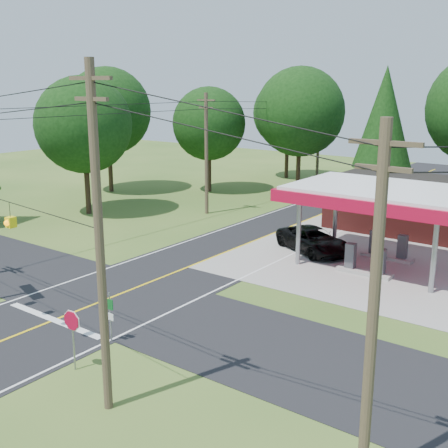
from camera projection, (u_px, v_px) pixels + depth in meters
The scene contains 14 objects.
ground at pixel (112, 297), 28.95m from camera, with size 120.00×120.00×0.00m, color #395C20.
main_highway at pixel (112, 297), 28.95m from camera, with size 8.00×120.00×0.02m, color black.
cross_road at pixel (112, 297), 28.95m from camera, with size 70.00×7.00×0.02m, color black.
lane_center_yellow at pixel (112, 297), 28.95m from camera, with size 0.15×110.00×0.00m, color yellow.
gas_canopy at pixel (381, 197), 32.81m from camera, with size 10.60×7.40×4.88m.
convenience_store at pixel (444, 209), 40.58m from camera, with size 16.40×7.55×3.80m.
utility_pole_near_right at pixel (99, 240), 17.71m from camera, with size 1.80×0.30×11.50m.
utility_pole_far_left at pixel (206, 152), 46.31m from camera, with size 1.80×0.30×10.00m.
utility_pole_right_b at pixel (373, 310), 14.14m from camera, with size 1.80×0.30×10.00m.
utility_pole_north at pixel (318, 142), 58.78m from camera, with size 0.30×0.30×9.50m.
treeline_backdrop at pixel (338, 124), 45.32m from camera, with size 70.27×51.59×13.30m.
suv_car at pixel (313, 240), 36.57m from camera, with size 5.68×5.68×1.58m, color black.
octagonal_stop_sign at pixel (72, 325), 21.22m from camera, with size 0.86×0.11×2.47m.
route_sign_post at pixel (110, 313), 23.69m from camera, with size 0.46×0.09×2.24m.
Camera 1 is at (20.84, -18.33, 10.77)m, focal length 45.00 mm.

